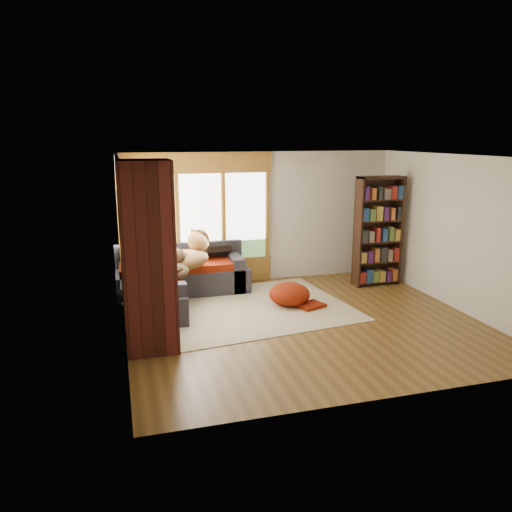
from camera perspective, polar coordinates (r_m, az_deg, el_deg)
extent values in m
plane|color=#563917|center=(8.08, 5.43, -7.49)|extent=(5.50, 5.50, 0.00)
plane|color=white|center=(7.55, 5.88, 11.26)|extent=(5.50, 5.50, 0.00)
cube|color=silver|center=(10.04, 0.45, 4.43)|extent=(5.50, 0.04, 2.60)
cube|color=silver|center=(5.53, 15.09, -3.67)|extent=(5.50, 0.04, 2.60)
cube|color=silver|center=(7.20, -15.21, 0.28)|extent=(0.04, 5.00, 2.60)
cube|color=silver|center=(9.07, 22.07, 2.44)|extent=(0.04, 5.00, 2.60)
cube|color=olive|center=(9.74, -6.31, 4.36)|extent=(2.82, 0.10, 1.90)
cube|color=white|center=(9.74, -6.31, 4.36)|extent=(2.54, 0.09, 1.62)
cube|color=olive|center=(8.36, -15.17, 2.44)|extent=(0.10, 2.62, 1.90)
cube|color=white|center=(8.36, -15.17, 2.44)|extent=(0.09, 2.36, 1.62)
cube|color=#6F8455|center=(9.12, -15.22, 5.88)|extent=(0.03, 0.72, 0.90)
cube|color=#471914|center=(6.87, -12.25, -0.18)|extent=(0.70, 0.70, 2.60)
cube|color=#24242C|center=(9.52, -8.39, -2.96)|extent=(2.20, 0.90, 0.42)
cube|color=#24242C|center=(9.76, -8.74, -0.14)|extent=(2.20, 0.20, 0.38)
cube|color=#24242C|center=(9.67, -2.52, -2.02)|extent=(0.20, 0.90, 0.60)
cube|color=maroon|center=(9.32, -8.95, -1.61)|extent=(1.90, 0.66, 0.12)
cube|color=#24242C|center=(8.85, -12.01, -4.41)|extent=(0.90, 2.20, 0.42)
cube|color=#24242C|center=(8.72, -14.43, -2.06)|extent=(0.20, 2.20, 0.38)
cube|color=#24242C|center=(7.87, -11.52, -5.97)|extent=(0.90, 0.20, 0.60)
cube|color=maroon|center=(8.44, -11.12, -3.32)|extent=(0.66, 1.20, 0.12)
cube|color=maroon|center=(9.35, -11.62, -1.68)|extent=(0.66, 0.66, 0.12)
cube|color=silver|center=(8.61, -1.26, -6.05)|extent=(3.77, 3.05, 0.01)
cube|color=black|center=(10.28, 15.93, 2.84)|extent=(0.04, 0.31, 2.15)
cube|color=black|center=(9.85, 11.55, 2.63)|extent=(0.04, 0.31, 2.15)
cube|color=black|center=(10.18, 13.39, 2.89)|extent=(0.92, 0.02, 2.15)
cube|color=black|center=(10.29, 13.47, -2.82)|extent=(0.84, 0.29, 0.03)
cube|color=black|center=(10.18, 13.59, -0.60)|extent=(0.84, 0.29, 0.03)
cube|color=black|center=(10.09, 13.72, 1.65)|extent=(0.84, 0.29, 0.03)
cube|color=black|center=(10.02, 13.85, 3.95)|extent=(0.84, 0.29, 0.03)
cube|color=black|center=(9.96, 13.98, 6.27)|extent=(0.84, 0.29, 0.03)
cube|color=black|center=(9.92, 14.12, 8.61)|extent=(0.84, 0.29, 0.03)
cube|color=#726659|center=(10.04, 13.84, 2.72)|extent=(0.80, 0.23, 1.99)
ellipsoid|color=maroon|center=(8.78, 3.84, -4.28)|extent=(0.90, 0.90, 0.39)
ellipsoid|color=brown|center=(8.87, -8.02, -0.33)|extent=(1.16, 1.13, 0.33)
sphere|color=brown|center=(9.11, -6.58, 1.10)|extent=(0.56, 0.56, 0.40)
cone|color=brown|center=(9.02, -6.88, 2.01)|extent=(0.21, 0.21, 0.17)
ellipsoid|color=#2F2012|center=(8.36, -9.14, -1.80)|extent=(0.58, 0.75, 0.23)
sphere|color=#2F2012|center=(8.57, -8.98, -0.67)|extent=(0.33, 0.33, 0.27)
cone|color=#2F2012|center=(8.50, -9.04, -0.04)|extent=(0.12, 0.12, 0.12)
cube|color=black|center=(9.69, -4.56, 0.98)|extent=(0.45, 0.12, 0.45)
cube|color=black|center=(9.59, -8.08, 0.76)|extent=(0.45, 0.12, 0.45)
cube|color=black|center=(9.07, -13.50, -0.22)|extent=(0.45, 0.12, 0.45)
cube|color=black|center=(8.00, -13.14, -2.03)|extent=(0.45, 0.12, 0.45)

